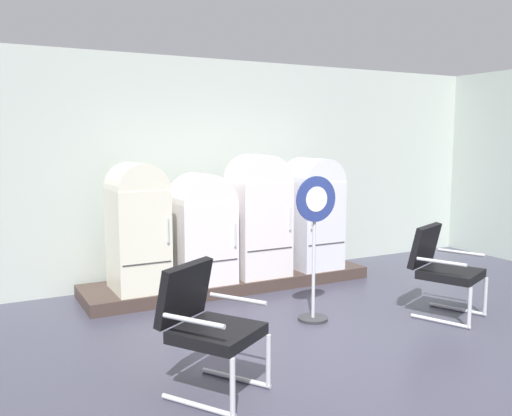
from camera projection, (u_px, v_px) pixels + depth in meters
ground at (386, 377)px, 4.53m from camera, size 12.00×10.00×0.05m
back_wall at (210, 169)px, 7.55m from camera, size 11.76×0.12×2.99m
side_wall_right at (510, 167)px, 8.68m from camera, size 0.16×2.20×2.99m
display_plinth at (230, 281)px, 7.17m from camera, size 3.77×0.95×0.15m
refrigerator_0 at (138, 223)px, 6.41m from camera, size 0.61×0.72×1.50m
refrigerator_1 at (202, 226)px, 6.77m from camera, size 0.70×0.67×1.35m
refrigerator_2 at (258, 212)px, 7.12m from camera, size 0.70×0.66×1.57m
refrigerator_3 at (313, 210)px, 7.55m from camera, size 0.63×0.72×1.51m
armchair_left at (206, 321)px, 4.16m from camera, size 0.85×0.89×0.99m
armchair_right at (442, 266)px, 5.96m from camera, size 0.80×0.86×0.99m
sign_stand at (315, 249)px, 5.76m from camera, size 0.48×0.32×1.55m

